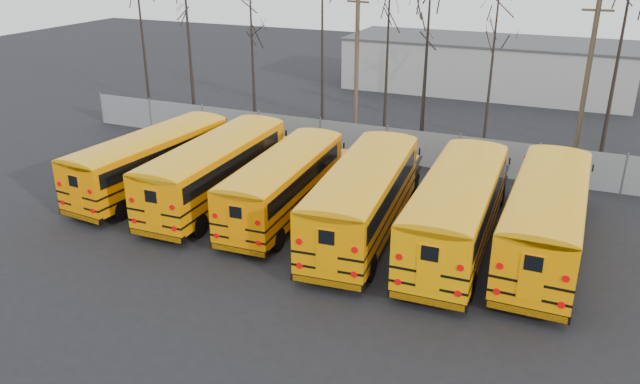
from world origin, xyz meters
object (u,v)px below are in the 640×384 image
at_px(bus_a, 154,156).
at_px(bus_f, 547,212).
at_px(bus_c, 286,179).
at_px(bus_e, 458,204).
at_px(utility_pole_right, 586,82).
at_px(utility_pole_left, 357,61).
at_px(bus_b, 218,165).
at_px(bus_d, 365,192).

height_order(bus_a, bus_f, bus_f).
bearing_deg(bus_a, bus_c, 5.05).
xyz_separation_m(bus_a, bus_e, (14.88, -0.36, 0.14)).
bearing_deg(utility_pole_right, bus_e, -110.32).
bearing_deg(utility_pole_left, bus_b, -84.64).
relative_size(bus_a, bus_e, 0.94).
bearing_deg(bus_e, utility_pole_right, 71.61).
distance_m(bus_e, bus_f, 3.35).
xyz_separation_m(bus_c, bus_f, (10.98, 0.36, 0.17)).
xyz_separation_m(bus_b, utility_pole_right, (15.17, 12.70, 2.67)).
xyz_separation_m(bus_c, bus_e, (7.69, -0.27, 0.18)).
xyz_separation_m(bus_b, bus_d, (7.44, -0.59, 0.05)).
xyz_separation_m(bus_e, bus_f, (3.29, 0.63, -0.01)).
height_order(bus_e, bus_f, bus_e).
height_order(bus_b, utility_pole_right, utility_pole_right).
bearing_deg(bus_a, utility_pole_right, 39.71).
height_order(bus_c, bus_e, bus_e).
relative_size(bus_a, utility_pole_left, 1.28).
distance_m(bus_d, bus_e, 3.80).
bearing_deg(bus_c, bus_d, -10.21).
bearing_deg(utility_pole_right, bus_c, -135.83).
xyz_separation_m(bus_f, utility_pole_right, (0.65, 12.40, 2.61)).
xyz_separation_m(bus_b, utility_pole_left, (1.72, 13.89, 2.57)).
xyz_separation_m(bus_e, utility_pole_left, (-9.51, 14.22, 2.51)).
relative_size(bus_e, utility_pole_left, 1.36).
bearing_deg(utility_pole_right, utility_pole_left, 171.44).
relative_size(bus_b, bus_e, 0.97).
bearing_deg(bus_b, utility_pole_left, 82.09).
height_order(utility_pole_left, utility_pole_right, utility_pole_right).
bearing_deg(bus_f, bus_d, -172.50).
relative_size(bus_b, utility_pole_left, 1.31).
distance_m(bus_e, utility_pole_left, 17.30).
height_order(bus_d, bus_e, bus_e).
distance_m(bus_d, utility_pole_right, 15.60).
bearing_deg(utility_pole_left, bus_f, -34.30).
height_order(bus_b, bus_d, bus_d).
xyz_separation_m(bus_a, utility_pole_left, (5.36, 13.87, 2.65)).
xyz_separation_m(bus_d, utility_pole_left, (-5.72, 14.48, 2.52)).
distance_m(bus_b, bus_c, 3.55).
bearing_deg(bus_e, bus_b, 176.75).
bearing_deg(bus_d, bus_b, 170.61).
bearing_deg(bus_c, bus_a, 176.76).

